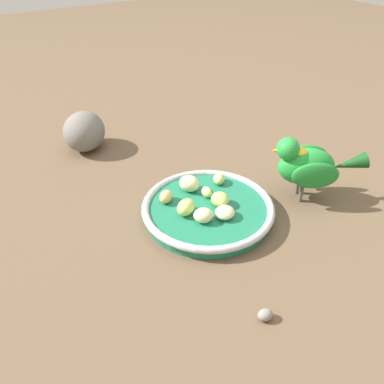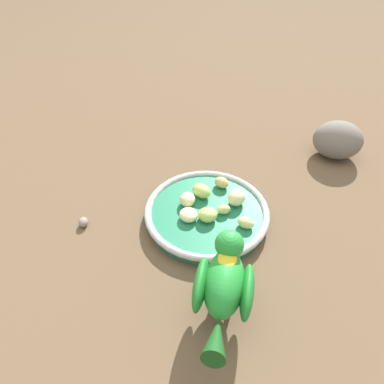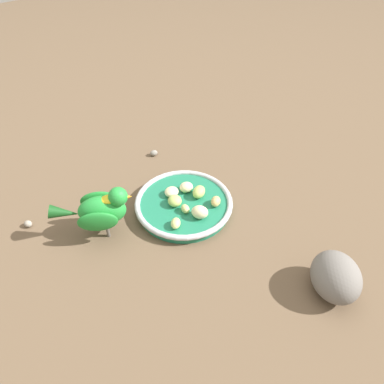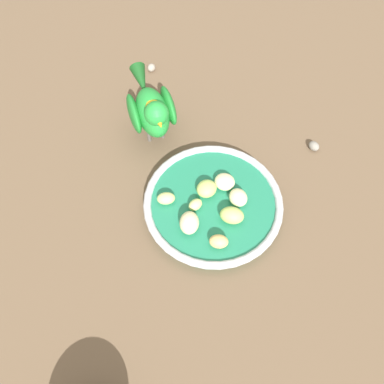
% 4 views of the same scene
% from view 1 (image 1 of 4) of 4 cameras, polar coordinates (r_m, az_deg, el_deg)
% --- Properties ---
extents(ground_plane, '(4.00, 4.00, 0.00)m').
position_cam_1_polar(ground_plane, '(0.70, 0.28, -4.27)').
color(ground_plane, brown).
extents(feeding_bowl, '(0.23, 0.23, 0.03)m').
position_cam_1_polar(feeding_bowl, '(0.71, 2.11, -2.36)').
color(feeding_bowl, '#1E7251').
rests_on(feeding_bowl, ground_plane).
extents(apple_piece_0, '(0.05, 0.04, 0.03)m').
position_cam_1_polar(apple_piece_0, '(0.68, -0.84, -2.18)').
color(apple_piece_0, '#B2CC66').
rests_on(apple_piece_0, feeding_bowl).
extents(apple_piece_1, '(0.04, 0.04, 0.02)m').
position_cam_1_polar(apple_piece_1, '(0.70, 4.04, -1.06)').
color(apple_piece_1, '#B2CC66').
rests_on(apple_piece_1, feeding_bowl).
extents(apple_piece_2, '(0.04, 0.04, 0.02)m').
position_cam_1_polar(apple_piece_2, '(0.67, 1.83, -3.27)').
color(apple_piece_2, beige).
rests_on(apple_piece_2, feeding_bowl).
extents(apple_piece_3, '(0.02, 0.03, 0.02)m').
position_cam_1_polar(apple_piece_3, '(0.72, 2.12, -0.01)').
color(apple_piece_3, '#C6D17A').
rests_on(apple_piece_3, feeding_bowl).
extents(apple_piece_4, '(0.05, 0.05, 0.03)m').
position_cam_1_polar(apple_piece_4, '(0.74, -0.37, 1.22)').
color(apple_piece_4, beige).
rests_on(apple_piece_4, feeding_bowl).
extents(apple_piece_5, '(0.04, 0.04, 0.02)m').
position_cam_1_polar(apple_piece_5, '(0.68, 4.71, -2.92)').
color(apple_piece_5, beige).
rests_on(apple_piece_5, feeding_bowl).
extents(apple_piece_6, '(0.04, 0.04, 0.02)m').
position_cam_1_polar(apple_piece_6, '(0.71, -3.74, -0.66)').
color(apple_piece_6, tan).
rests_on(apple_piece_6, feeding_bowl).
extents(apple_piece_7, '(0.04, 0.04, 0.02)m').
position_cam_1_polar(apple_piece_7, '(0.76, 3.88, 1.90)').
color(apple_piece_7, '#C6D17A').
rests_on(apple_piece_7, feeding_bowl).
extents(parrot, '(0.17, 0.12, 0.13)m').
position_cam_1_polar(parrot, '(0.75, 16.31, 3.82)').
color(parrot, '#59544C').
rests_on(parrot, ground_plane).
extents(rock_large, '(0.14, 0.14, 0.09)m').
position_cam_1_polar(rock_large, '(0.94, -15.16, 8.37)').
color(rock_large, slate).
rests_on(rock_large, ground_plane).
extents(pebble_1, '(0.02, 0.02, 0.02)m').
position_cam_1_polar(pebble_1, '(0.56, 10.44, -16.90)').
color(pebble_1, gray).
rests_on(pebble_1, ground_plane).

